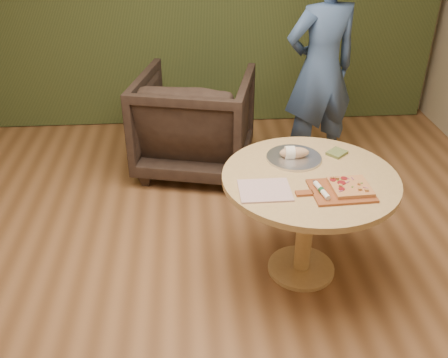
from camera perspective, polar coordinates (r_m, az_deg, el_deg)
room_shell at (r=2.44m, az=0.32°, el=9.30°), size 5.04×6.04×2.84m
pedestal_table at (r=3.17m, az=9.63°, el=-1.81°), size 1.09×1.09×0.75m
pizza_paddle at (r=2.96m, az=13.06°, el=-1.33°), size 0.45×0.30×0.01m
flatbread_pizza at (r=2.98m, az=14.21°, el=-0.85°), size 0.23×0.23×0.04m
cutlery_roll at (r=2.90m, az=11.09°, el=-1.27°), size 0.06×0.20×0.03m
newspaper at (r=2.90m, az=4.69°, el=-1.30°), size 0.30×0.25×0.01m
serving_tray at (r=3.27m, az=7.99°, el=2.43°), size 0.36×0.36×0.02m
bread_roll at (r=3.25m, az=7.88°, el=2.99°), size 0.19×0.09×0.09m
green_packet at (r=3.37m, az=12.78°, el=2.93°), size 0.16×0.15×0.02m
armchair at (r=4.47m, az=-3.35°, el=7.04°), size 1.14×1.10×0.99m
person_standing at (r=4.41m, az=10.99°, el=12.16°), size 0.77×0.62×1.84m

